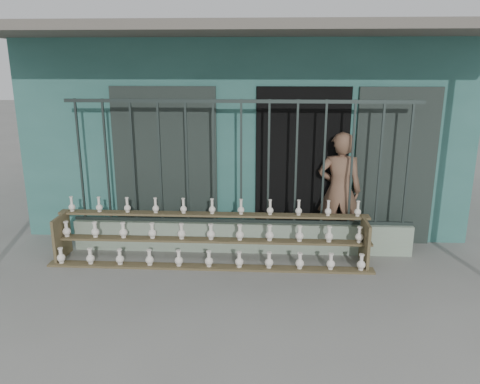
{
  "coord_description": "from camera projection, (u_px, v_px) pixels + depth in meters",
  "views": [
    {
      "loc": [
        0.34,
        -5.25,
        2.73
      ],
      "look_at": [
        0.0,
        1.0,
        1.0
      ],
      "focal_mm": 35.0,
      "sensor_mm": 36.0,
      "label": 1
    }
  ],
  "objects": [
    {
      "name": "security_fence",
      "position": [
        241.0,
        163.0,
        6.69
      ],
      "size": [
        5.0,
        0.04,
        1.8
      ],
      "color": "#283330",
      "rests_on": "parapet_wall"
    },
    {
      "name": "shelf_rack",
      "position": [
        211.0,
        238.0,
        6.57
      ],
      "size": [
        4.5,
        0.68,
        0.85
      ],
      "color": "brown",
      "rests_on": "ground"
    },
    {
      "name": "ground",
      "position": [
        236.0,
        291.0,
        5.79
      ],
      "size": [
        60.0,
        60.0,
        0.0
      ],
      "primitive_type": "plane",
      "color": "slate"
    },
    {
      "name": "elderly_woman",
      "position": [
        339.0,
        191.0,
        6.99
      ],
      "size": [
        0.7,
        0.51,
        1.77
      ],
      "primitive_type": "imported",
      "rotation": [
        0.0,
        0.0,
        3.01
      ],
      "color": "brown",
      "rests_on": "ground"
    },
    {
      "name": "workshop_building",
      "position": [
        249.0,
        120.0,
        9.43
      ],
      "size": [
        7.4,
        6.6,
        3.21
      ],
      "color": "#30655E",
      "rests_on": "ground"
    },
    {
      "name": "parapet_wall",
      "position": [
        241.0,
        237.0,
        6.98
      ],
      "size": [
        5.0,
        0.2,
        0.45
      ],
      "primitive_type": "cube",
      "color": "gray",
      "rests_on": "ground"
    }
  ]
}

